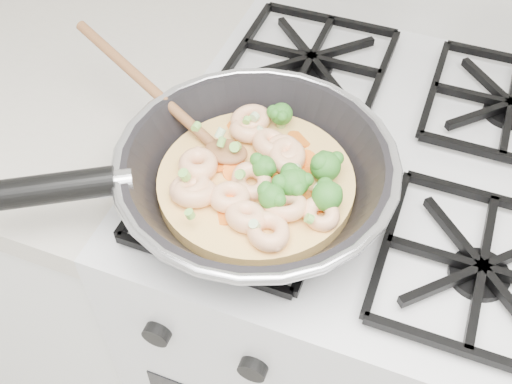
% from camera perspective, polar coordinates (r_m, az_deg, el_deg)
% --- Properties ---
extents(stove, '(0.60, 0.60, 0.92)m').
position_cam_1_polar(stove, '(1.22, 8.26, -11.29)').
color(stove, silver).
rests_on(stove, ground).
extents(skillet, '(0.47, 0.36, 0.10)m').
position_cam_1_polar(skillet, '(0.74, -0.25, 1.54)').
color(skillet, black).
rests_on(skillet, stove).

